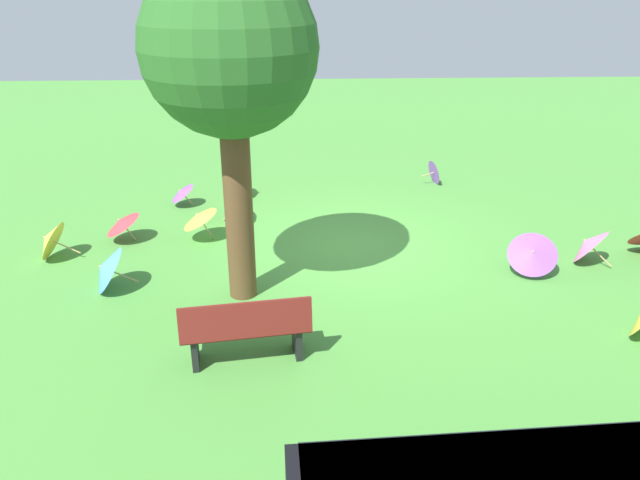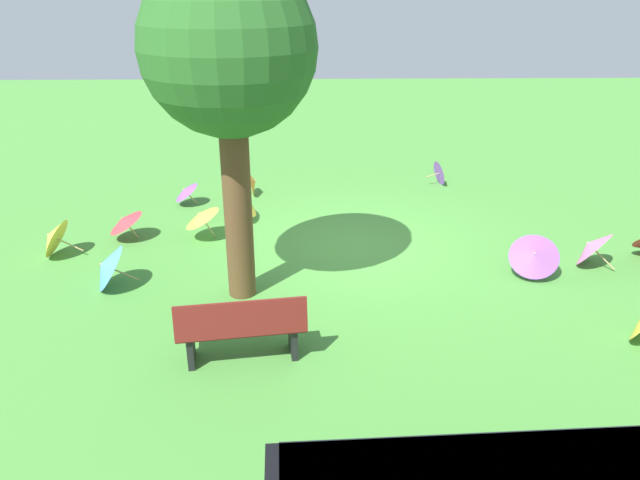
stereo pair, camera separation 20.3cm
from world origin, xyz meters
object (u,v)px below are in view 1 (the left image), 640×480
at_px(parasol_yellow_0, 49,239).
at_px(parasol_yellow_3, 241,202).
at_px(parasol_pink_0, 588,244).
at_px(parasol_yellow_4, 198,217).
at_px(parasol_red_0, 121,222).
at_px(parasol_orange_0, 248,182).
at_px(parasol_purple_1, 181,192).
at_px(park_bench, 246,330).
at_px(parasol_purple_2, 436,172).
at_px(parasol_purple_0, 533,253).
at_px(shade_tree, 230,54).
at_px(parasol_blue_0, 105,269).

xyz_separation_m(parasol_yellow_0, parasol_yellow_3, (-3.15, -1.59, 0.05)).
xyz_separation_m(parasol_pink_0, parasol_yellow_4, (6.67, -1.28, 0.10)).
xyz_separation_m(parasol_red_0, parasol_orange_0, (-2.15, -2.44, -0.07)).
bearing_deg(parasol_pink_0, parasol_purple_1, -23.12).
bearing_deg(parasol_yellow_3, parasol_yellow_4, 51.77).
height_order(park_bench, parasol_yellow_3, park_bench).
relative_size(parasol_pink_0, parasol_purple_1, 1.38).
height_order(parasol_purple_1, parasol_purple_2, parasol_purple_2).
height_order(parasol_pink_0, parasol_red_0, parasol_pink_0).
relative_size(parasol_pink_0, parasol_yellow_0, 1.24).
height_order(parasol_purple_0, parasol_yellow_3, parasol_yellow_3).
bearing_deg(parasol_yellow_4, shade_tree, 114.06).
xyz_separation_m(shade_tree, parasol_blue_0, (2.11, -0.23, -3.16)).
distance_m(shade_tree, parasol_yellow_4, 3.86).
bearing_deg(shade_tree, parasol_blue_0, -6.11).
relative_size(parasol_yellow_0, parasol_purple_1, 1.12).
distance_m(parasol_yellow_0, parasol_purple_1, 3.11).
bearing_deg(parasol_pink_0, parasol_purple_2, -70.07).
relative_size(shade_tree, parasol_yellow_3, 6.13).
distance_m(parasol_red_0, parasol_purple_2, 7.19).
distance_m(parasol_blue_0, parasol_purple_1, 3.78).
xyz_separation_m(parasol_yellow_0, parasol_purple_2, (-7.53, -3.79, -0.07)).
bearing_deg(parasol_pink_0, parasol_yellow_4, -10.82).
xyz_separation_m(parasol_blue_0, parasol_yellow_4, (-1.16, -1.90, 0.08)).
bearing_deg(parasol_yellow_4, park_bench, 106.16).
distance_m(shade_tree, parasol_red_0, 4.48).
bearing_deg(parasol_orange_0, shade_tree, 92.55).
bearing_deg(parasol_yellow_0, parasol_yellow_3, -153.29).
height_order(parasol_purple_1, parasol_orange_0, parasol_orange_0).
relative_size(parasol_pink_0, parasol_purple_2, 1.56).
relative_size(shade_tree, parasol_yellow_4, 6.16).
bearing_deg(parasol_blue_0, shade_tree, 173.89).
height_order(parasol_yellow_0, parasol_yellow_4, parasol_yellow_0).
relative_size(shade_tree, parasol_purple_0, 4.97).
bearing_deg(parasol_yellow_4, parasol_yellow_3, -128.23).
height_order(park_bench, parasol_orange_0, park_bench).
bearing_deg(parasol_purple_0, parasol_purple_1, -29.59).
distance_m(parasol_yellow_0, parasol_yellow_3, 3.53).
distance_m(shade_tree, parasol_yellow_3, 4.35).
xyz_separation_m(parasol_purple_0, parasol_yellow_3, (4.86, -2.58, 0.03)).
relative_size(shade_tree, parasol_blue_0, 5.42).
relative_size(parasol_yellow_0, parasol_orange_0, 1.20).
xyz_separation_m(park_bench, parasol_yellow_4, (1.13, -3.90, -0.01)).
xyz_separation_m(park_bench, parasol_red_0, (2.53, -3.90, -0.09)).
relative_size(shade_tree, parasol_red_0, 5.78).
relative_size(parasol_yellow_0, parasol_blue_0, 0.87).
distance_m(parasol_purple_1, parasol_yellow_3, 1.64).
bearing_deg(parasol_orange_0, parasol_yellow_3, 88.60).
xyz_separation_m(parasol_pink_0, parasol_blue_0, (7.83, 0.63, 0.02)).
bearing_deg(parasol_purple_0, shade_tree, 5.51).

